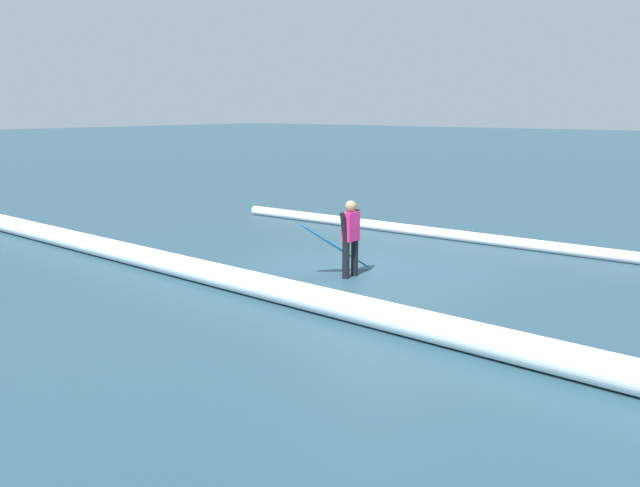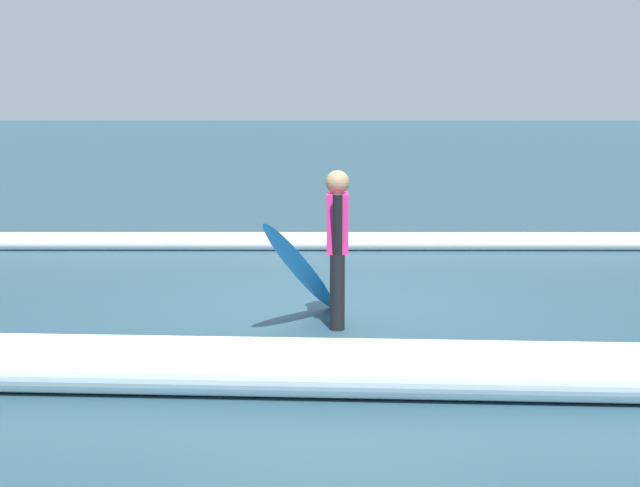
% 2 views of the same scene
% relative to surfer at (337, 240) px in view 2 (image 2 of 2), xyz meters
% --- Properties ---
extents(ground_plane, '(182.24, 182.24, 0.00)m').
position_rel_surfer_xyz_m(ground_plane, '(0.09, -0.80, -0.83)').
color(ground_plane, '#264553').
extents(surfer, '(0.22, 0.58, 1.47)m').
position_rel_surfer_xyz_m(surfer, '(0.00, 0.00, 0.00)').
color(surfer, black).
rests_on(surfer, ground_plane).
extents(surfboard, '(0.81, 1.69, 1.11)m').
position_rel_surfer_xyz_m(surfboard, '(0.33, 0.00, -0.28)').
color(surfboard, '#268CE5').
rests_on(surfboard, ground_plane).
extents(wave_crest_foreground, '(15.99, 0.39, 0.26)m').
position_rel_surfer_xyz_m(wave_crest_foreground, '(-1.13, -4.56, -0.70)').
color(wave_crest_foreground, white).
rests_on(wave_crest_foreground, ground_plane).
extents(wave_crest_midground, '(25.41, 1.61, 0.43)m').
position_rel_surfer_xyz_m(wave_crest_midground, '(-1.64, 2.23, -0.61)').
color(wave_crest_midground, white).
rests_on(wave_crest_midground, ground_plane).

